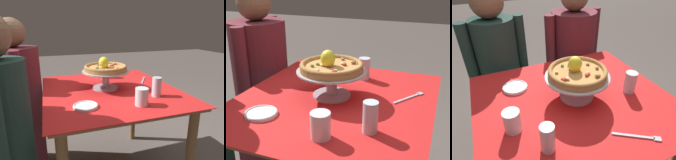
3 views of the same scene
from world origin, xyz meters
The scene contains 9 objects.
dining_table centered at (0.00, 0.00, 0.64)m, with size 1.06×0.96×0.76m.
pizza_stand centered at (0.02, 0.03, 0.85)m, with size 0.35×0.35×0.14m.
pizza centered at (0.02, 0.03, 0.92)m, with size 0.31×0.31×0.10m.
water_glass_side_right centered at (0.32, -0.05, 0.81)m, with size 0.07×0.07×0.13m.
water_glass_front_left centered at (-0.24, -0.25, 0.82)m, with size 0.06×0.06×0.13m.
water_glass_side_left centered at (-0.35, -0.08, 0.80)m, with size 0.08×0.08×0.11m.
side_plate centered at (-0.28, 0.24, 0.77)m, with size 0.15×0.15×0.02m.
dinner_fork centered at (0.14, -0.35, 0.76)m, with size 0.19×0.13×0.01m.
diner_right centered at (0.32, 0.67, 0.63)m, with size 0.52×0.41×1.28m.
Camera 2 is at (-1.22, -0.49, 1.36)m, focal length 46.27 mm.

